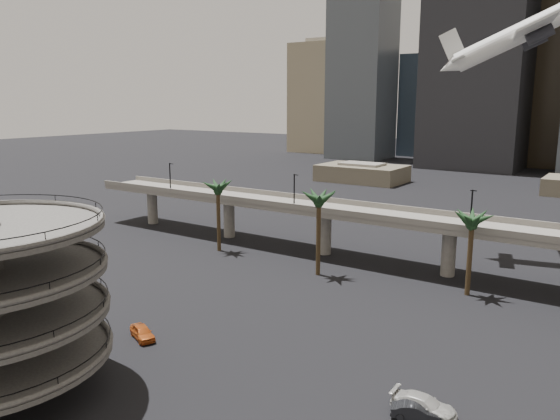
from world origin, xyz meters
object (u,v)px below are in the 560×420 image
Objects in this scene: car_a at (142,332)px; airborne_jet at (535,27)px; overpass at (384,221)px; car_c at (424,405)px; car_b at (416,412)px.

airborne_jet is at bearing -2.15° from car_a.
car_c is at bearing -61.58° from overpass.
car_a is 32.23m from car_c.
car_b is (3.59, -57.67, -37.76)m from airborne_jet.
overpass is 39.57m from airborne_jet.
overpass is 30.34× the size of car_b.
car_c is (32.06, 3.30, 0.05)m from car_a.
airborne_jet is at bearing 44.28° from overpass.
car_b is 1.22m from car_c.
car_c is (0.25, 1.18, 0.13)m from car_b.
airborne_jet is at bearing -14.89° from car_b.
overpass reaches higher than car_b.
airborne_jet is (17.49, 17.05, 31.13)m from overpass.
airborne_jet is 76.10m from car_a.
car_a is 0.80× the size of car_c.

